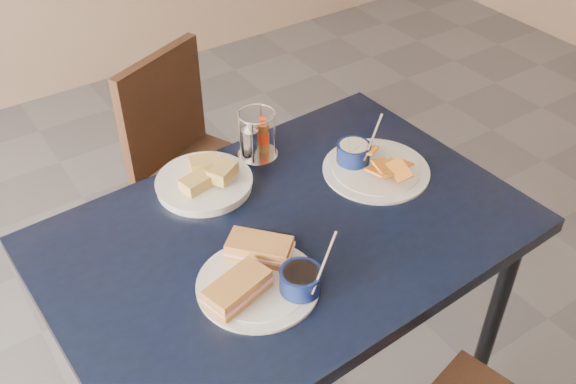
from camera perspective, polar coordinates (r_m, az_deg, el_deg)
dining_table at (r=1.57m, az=-0.09°, el=-5.22°), size 1.15×0.79×0.75m
chair_far at (r=2.29m, az=-8.38°, el=3.84°), size 0.50×0.50×0.81m
sandwich_plate at (r=1.37m, az=-2.33°, el=-7.42°), size 0.30×0.28×0.12m
plantain_plate at (r=1.70m, az=7.23°, el=2.53°), size 0.28×0.28×0.12m
bread_basket at (r=1.64m, az=-7.37°, el=0.96°), size 0.24×0.24×0.07m
condiment_caddy at (r=1.71m, az=-2.92°, el=4.78°), size 0.11×0.11×0.14m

